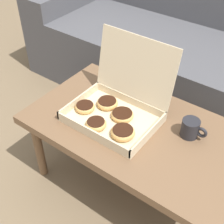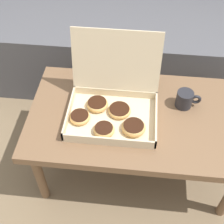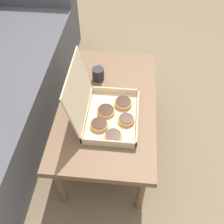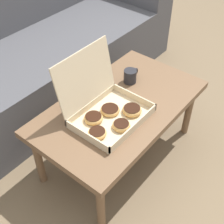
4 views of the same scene
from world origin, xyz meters
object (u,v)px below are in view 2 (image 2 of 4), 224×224
(pastry_box, at_px, (111,105))
(coffee_mug, at_px, (185,99))
(coffee_table, at_px, (138,121))
(couch, at_px, (144,23))

(pastry_box, height_order, coffee_mug, pastry_box)
(pastry_box, distance_m, coffee_mug, 0.34)
(coffee_table, height_order, coffee_mug, coffee_mug)
(coffee_table, distance_m, coffee_mug, 0.24)
(coffee_table, xyz_separation_m, coffee_mug, (0.21, 0.08, 0.09))
(pastry_box, bearing_deg, couch, 82.19)
(coffee_table, relative_size, pastry_box, 2.54)
(couch, relative_size, pastry_box, 6.45)
(couch, height_order, pastry_box, couch)
(coffee_table, bearing_deg, pastry_box, -177.96)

